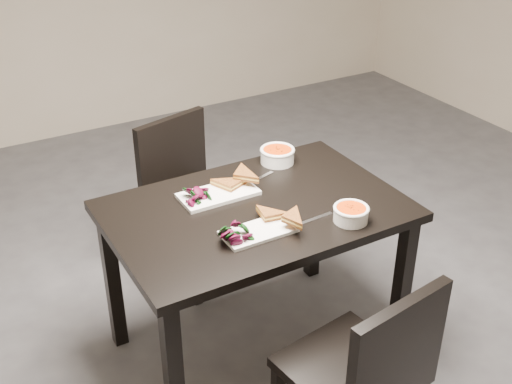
% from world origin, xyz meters
% --- Properties ---
extents(ground, '(5.00, 5.00, 0.00)m').
position_xyz_m(ground, '(0.00, 0.00, 0.00)').
color(ground, '#47474C').
rests_on(ground, ground).
extents(table, '(1.20, 0.80, 0.75)m').
position_xyz_m(table, '(-0.47, -0.31, 0.65)').
color(table, black).
rests_on(table, ground).
extents(chair_near, '(0.47, 0.47, 0.85)m').
position_xyz_m(chair_near, '(-0.46, -1.06, 0.48)').
color(chair_near, black).
rests_on(chair_near, ground).
extents(chair_far, '(0.52, 0.52, 0.85)m').
position_xyz_m(chair_far, '(-0.47, 0.40, 0.48)').
color(chair_far, black).
rests_on(chair_far, ground).
extents(plate_near, '(0.29, 0.14, 0.01)m').
position_xyz_m(plate_near, '(-0.56, -0.48, 0.76)').
color(plate_near, white).
rests_on(plate_near, table).
extents(sandwich_near, '(0.16, 0.13, 0.05)m').
position_xyz_m(sandwich_near, '(-0.49, -0.47, 0.79)').
color(sandwich_near, '#94551F').
rests_on(sandwich_near, plate_near).
extents(salad_near, '(0.09, 0.08, 0.04)m').
position_xyz_m(salad_near, '(-0.66, -0.48, 0.78)').
color(salad_near, black).
rests_on(salad_near, plate_near).
extents(soup_bowl_near, '(0.14, 0.14, 0.06)m').
position_xyz_m(soup_bowl_near, '(-0.20, -0.59, 0.79)').
color(soup_bowl_near, white).
rests_on(soup_bowl_near, table).
extents(cutlery_near, '(0.18, 0.03, 0.00)m').
position_xyz_m(cutlery_near, '(-0.32, -0.51, 0.75)').
color(cutlery_near, silver).
rests_on(cutlery_near, table).
extents(plate_far, '(0.33, 0.16, 0.02)m').
position_xyz_m(plate_far, '(-0.56, -0.15, 0.76)').
color(plate_far, white).
rests_on(plate_far, table).
extents(sandwich_far, '(0.20, 0.18, 0.05)m').
position_xyz_m(sandwich_far, '(-0.50, -0.17, 0.79)').
color(sandwich_far, '#94551F').
rests_on(sandwich_far, plate_far).
extents(salad_far, '(0.10, 0.09, 0.05)m').
position_xyz_m(salad_far, '(-0.66, -0.15, 0.79)').
color(salad_far, black).
rests_on(salad_far, plate_far).
extents(soup_bowl_far, '(0.16, 0.16, 0.07)m').
position_xyz_m(soup_bowl_far, '(-0.18, -0.01, 0.79)').
color(soup_bowl_far, white).
rests_on(soup_bowl_far, table).
extents(cutlery_far, '(0.18, 0.07, 0.00)m').
position_xyz_m(cutlery_far, '(-0.34, -0.11, 0.75)').
color(cutlery_far, silver).
rests_on(cutlery_far, table).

